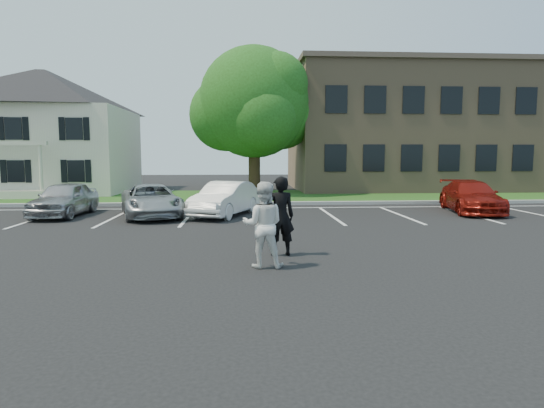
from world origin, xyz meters
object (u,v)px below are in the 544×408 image
object	(u,v)px
tree	(255,105)
man_white_shirt	(263,225)
car_red_compact	(471,197)
car_white_sedan	(225,199)
house	(45,132)
car_silver_west	(64,199)
man_black_suit	(280,216)
car_silver_minivan	(151,201)
office_building	(450,130)

from	to	relation	value
tree	man_white_shirt	bearing A→B (deg)	-91.22
man_white_shirt	car_red_compact	world-z (taller)	man_white_shirt
tree	car_white_sedan	bearing A→B (deg)	-98.67
house	car_silver_west	xyz separation A→B (m)	(5.31, -11.34, -3.15)
tree	man_white_shirt	size ratio (longest dim) A/B	4.77
car_silver_west	car_white_sedan	size ratio (longest dim) A/B	0.97
car_silver_west	car_red_compact	world-z (taller)	car_silver_west
tree	car_white_sedan	size ratio (longest dim) A/B	2.16
house	man_black_suit	world-z (taller)	house
car_silver_west	tree	bearing A→B (deg)	52.82
house	tree	bearing A→B (deg)	-8.20
car_white_sedan	tree	bearing A→B (deg)	103.80
car_silver_minivan	car_red_compact	distance (m)	13.13
house	car_red_compact	bearing A→B (deg)	-27.22
office_building	car_white_sedan	size ratio (longest dim) A/B	5.50
car_silver_west	car_red_compact	size ratio (longest dim) A/B	0.88
house	man_white_shirt	xyz separation A→B (m)	(12.74, -20.03, -2.91)
man_white_shirt	car_white_sedan	world-z (taller)	man_white_shirt
office_building	car_silver_minivan	world-z (taller)	office_building
tree	car_silver_west	distance (m)	13.12
man_white_shirt	car_white_sedan	size ratio (longest dim) A/B	0.45
man_white_shirt	car_red_compact	xyz separation A→B (m)	(9.13, 8.78, -0.27)
house	car_red_compact	size ratio (longest dim) A/B	2.30
tree	car_silver_minivan	bearing A→B (deg)	-113.95
house	man_white_shirt	size ratio (longest dim) A/B	5.59
car_silver_minivan	car_silver_west	bearing A→B (deg)	156.63
house	car_silver_west	world-z (taller)	house
man_black_suit	car_silver_minivan	bearing A→B (deg)	-64.27
office_building	car_silver_minivan	bearing A→B (deg)	-142.98
man_white_shirt	office_building	bearing A→B (deg)	-117.04
house	man_white_shirt	world-z (taller)	house
house	man_white_shirt	bearing A→B (deg)	-57.54
office_building	man_white_shirt	xyz separation A→B (m)	(-14.26, -22.05, -3.24)
house	tree	size ratio (longest dim) A/B	1.17
house	car_silver_west	distance (m)	12.91
man_black_suit	car_silver_west	size ratio (longest dim) A/B	0.48
man_black_suit	office_building	bearing A→B (deg)	-129.48
man_white_shirt	car_silver_minivan	bearing A→B (deg)	-58.47
man_white_shirt	car_silver_minivan	xyz separation A→B (m)	(-3.99, 8.29, -0.30)
man_white_shirt	car_red_compact	bearing A→B (deg)	-130.27
car_white_sedan	car_red_compact	distance (m)	10.25
office_building	car_silver_minivan	xyz separation A→B (m)	(-18.25, -13.76, -3.53)
man_white_shirt	car_silver_west	xyz separation A→B (m)	(-7.43, 8.70, -0.25)
house	tree	world-z (taller)	tree
house	car_silver_minivan	xyz separation A→B (m)	(8.75, -11.74, -3.20)
man_black_suit	car_silver_west	distance (m)	10.94
office_building	car_red_compact	size ratio (longest dim) A/B	4.99
house	car_red_compact	distance (m)	24.80
car_red_compact	car_silver_west	bearing A→B (deg)	-168.80
office_building	man_white_shirt	world-z (taller)	office_building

